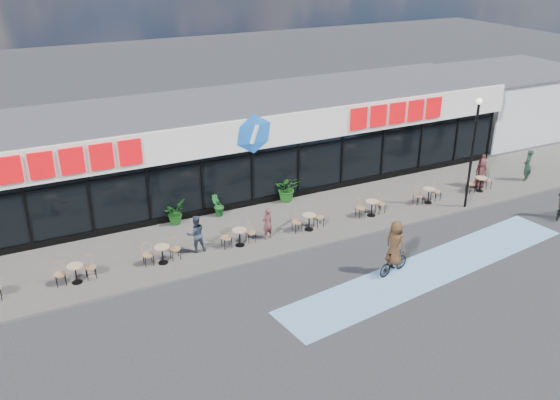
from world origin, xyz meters
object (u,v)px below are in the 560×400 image
Objects in this scene: potted_plant_mid at (218,206)px; pedestrian_b at (481,173)px; potted_plant_right at (287,188)px; lamp_post at (473,144)px; patron_right at (196,234)px; potted_plant_left at (175,213)px; patron_left at (267,224)px; cyclist_a at (395,251)px; pedestrian_c at (527,165)px; pedestrian_a at (481,170)px.

pedestrian_b reaches higher than potted_plant_mid.
potted_plant_right is at bearing 69.88° from pedestrian_b.
potted_plant_right is 10.18m from pedestrian_b.
potted_plant_mid is at bearing -177.64° from potted_plant_right.
lamp_post is 13.37m from patron_right.
potted_plant_right is at bearing 0.15° from potted_plant_left.
patron_right reaches higher than potted_plant_right.
potted_plant_mid is (-11.07, 4.27, -2.63)m from lamp_post.
patron_left is at bearing 176.33° from patron_right.
lamp_post is 2.40× the size of cyclist_a.
potted_plant_mid is 3.69m from potted_plant_right.
potted_plant_mid is 3.44m from patron_right.
lamp_post reaches higher than pedestrian_c.
cyclist_a reaches higher than patron_right.
lamp_post is 12.15m from potted_plant_mid.
cyclist_a reaches higher than patron_left.
lamp_post is 5.03× the size of potted_plant_mid.
cyclist_a reaches higher than pedestrian_a.
patron_right is at bearing -21.00° from patron_left.
patron_right is (-3.11, 0.26, 0.09)m from patron_left.
patron_right is 1.03× the size of pedestrian_b.
pedestrian_a reaches higher than potted_plant_right.
pedestrian_b is at bearing 33.41° from lamp_post.
potted_plant_right is (3.69, 0.15, 0.13)m from potted_plant_mid.
pedestrian_c reaches higher than potted_plant_right.
patron_left is 12.35m from pedestrian_b.
potted_plant_right is 6.40m from patron_right.
potted_plant_mid is 0.48× the size of cyclist_a.
patron_right is (0.02, -2.92, 0.27)m from potted_plant_left.
lamp_post is 8.96m from potted_plant_right.
potted_plant_left is 0.81× the size of potted_plant_right.
pedestrian_a is at bearing 166.05° from patron_left.
cyclist_a reaches higher than potted_plant_right.
lamp_post reaches higher than potted_plant_right.
pedestrian_b reaches higher than patron_left.
pedestrian_c reaches higher than patron_right.
pedestrian_c is at bearing -179.69° from patron_right.
potted_plant_left is 0.69× the size of pedestrian_b.
potted_plant_left is 10.09m from cyclist_a.
lamp_post is at bearing 174.70° from patron_right.
patron_left is 15.24m from pedestrian_c.
cyclist_a is at bearing 114.84° from pedestrian_b.
pedestrian_c reaches higher than potted_plant_left.
potted_plant_mid is at bearing -41.59° from pedestrian_c.
pedestrian_a reaches higher than patron_right.
cyclist_a is (6.37, -7.82, 0.33)m from potted_plant_left.
pedestrian_b is 10.38m from cyclist_a.
patron_left is 0.84× the size of pedestrian_c.
potted_plant_left is 18.65m from pedestrian_c.
pedestrian_a is (13.59, -2.57, 0.34)m from potted_plant_mid.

